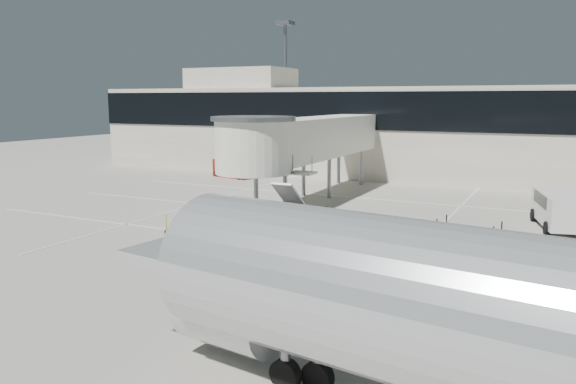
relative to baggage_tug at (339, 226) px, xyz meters
name	(u,v)px	position (x,y,z in m)	size (l,w,h in m)	color
ground	(265,255)	(-1.66, -4.92, -0.52)	(140.00, 140.00, 0.00)	#A8A496
lane_markings	(329,215)	(-2.32, 4.41, -0.51)	(40.00, 30.00, 0.02)	silver
terminal	(418,131)	(-2.01, 25.02, 3.58)	(64.00, 12.11, 15.20)	silver
jet_bridge	(301,140)	(-5.63, 7.35, 3.76)	(5.70, 20.40, 6.03)	white
baggage_tug	(339,226)	(0.00, 0.00, 0.00)	(2.41, 1.94, 1.44)	maroon
suitcase_cart	(467,238)	(6.37, 0.45, -0.06)	(3.51, 1.88, 1.35)	black
box_cart_near	(243,244)	(-2.50, -5.44, 0.02)	(3.50, 1.68, 1.35)	black
box_cart_far	(198,233)	(-5.48, -4.71, 0.05)	(3.84, 1.87, 1.48)	black
ground_worker	(273,238)	(-1.13, -5.12, 0.37)	(0.65, 0.43, 1.80)	#AFED18
minivan	(561,207)	(10.24, 6.90, 0.66)	(3.26, 5.53, 1.97)	silver
belt_loader	(235,168)	(-16.34, 16.24, 0.27)	(4.61, 2.75, 2.09)	maroon
aircraft	(516,328)	(9.62, -15.39, 2.10)	(18.43, 5.62, 4.63)	silver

